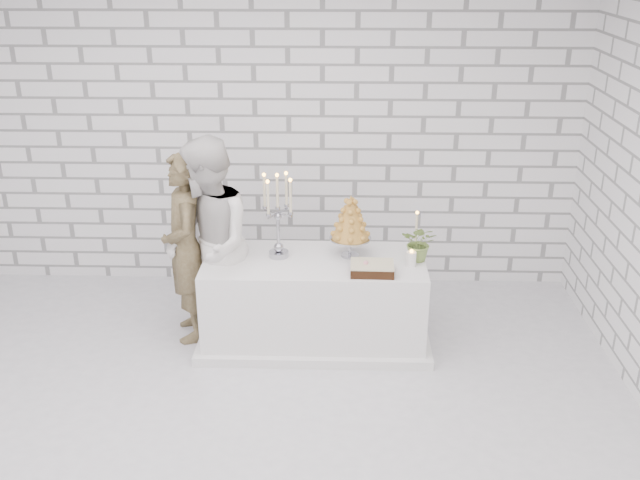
{
  "coord_description": "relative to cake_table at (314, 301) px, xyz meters",
  "views": [
    {
      "loc": [
        0.8,
        -4.05,
        3.17
      ],
      "look_at": [
        0.64,
        1.0,
        1.05
      ],
      "focal_mm": 40.59,
      "sensor_mm": 36.0,
      "label": 1
    }
  ],
  "objects": [
    {
      "name": "candelabra",
      "position": [
        -0.29,
        0.06,
        0.73
      ],
      "size": [
        0.35,
        0.35,
        0.71
      ],
      "primitive_type": null,
      "rotation": [
        0.0,
        0.0,
        0.26
      ],
      "color": "#A0A0AA",
      "rests_on": "cake_table"
    },
    {
      "name": "extra_taper",
      "position": [
        0.84,
        0.24,
        0.54
      ],
      "size": [
        0.08,
        0.08,
        0.32
      ],
      "primitive_type": "cylinder",
      "rotation": [
        0.0,
        0.0,
        -0.3
      ],
      "color": "beige",
      "rests_on": "cake_table"
    },
    {
      "name": "bride",
      "position": [
        -0.85,
        -0.03,
        0.51
      ],
      "size": [
        0.87,
        1.01,
        1.76
      ],
      "primitive_type": "imported",
      "rotation": [
        0.0,
        0.0,
        -1.3
      ],
      "color": "silver",
      "rests_on": "ground"
    },
    {
      "name": "wall_back",
      "position": [
        -0.59,
        1.2,
        1.12
      ],
      "size": [
        6.0,
        0.01,
        3.0
      ],
      "primitive_type": "cube",
      "color": "white",
      "rests_on": "ground"
    },
    {
      "name": "flowers",
      "position": [
        0.85,
        0.02,
        0.53
      ],
      "size": [
        0.34,
        0.31,
        0.31
      ],
      "primitive_type": "imported",
      "rotation": [
        0.0,
        0.0,
        -0.3
      ],
      "color": "#557D35",
      "rests_on": "cake_table"
    },
    {
      "name": "pillar_candle",
      "position": [
        0.77,
        -0.1,
        0.44
      ],
      "size": [
        0.08,
        0.08,
        0.12
      ],
      "primitive_type": "cylinder",
      "rotation": [
        0.0,
        0.0,
        0.03
      ],
      "color": "white",
      "rests_on": "cake_table"
    },
    {
      "name": "groom",
      "position": [
        -1.06,
        0.07,
        0.44
      ],
      "size": [
        0.53,
        0.67,
        1.62
      ],
      "primitive_type": "imported",
      "rotation": [
        0.0,
        0.0,
        -1.31
      ],
      "color": "brown",
      "rests_on": "ground"
    },
    {
      "name": "chocolate_cake",
      "position": [
        0.46,
        -0.24,
        0.42
      ],
      "size": [
        0.34,
        0.25,
        0.08
      ],
      "primitive_type": "cube",
      "rotation": [
        0.0,
        0.0,
        -0.02
      ],
      "color": "black",
      "rests_on": "cake_table"
    },
    {
      "name": "ground",
      "position": [
        -0.59,
        -1.3,
        -0.38
      ],
      "size": [
        6.0,
        5.0,
        0.01
      ],
      "primitive_type": "cube",
      "color": "silver",
      "rests_on": "ground"
    },
    {
      "name": "croquembouche",
      "position": [
        0.29,
        0.08,
        0.64
      ],
      "size": [
        0.4,
        0.4,
        0.53
      ],
      "primitive_type": null,
      "rotation": [
        0.0,
        0.0,
        -0.19
      ],
      "color": "#A3702A",
      "rests_on": "cake_table"
    },
    {
      "name": "cake_table",
      "position": [
        0.0,
        0.0,
        0.0
      ],
      "size": [
        1.8,
        0.8,
        0.75
      ],
      "primitive_type": "cube",
      "color": "white",
      "rests_on": "ground"
    }
  ]
}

